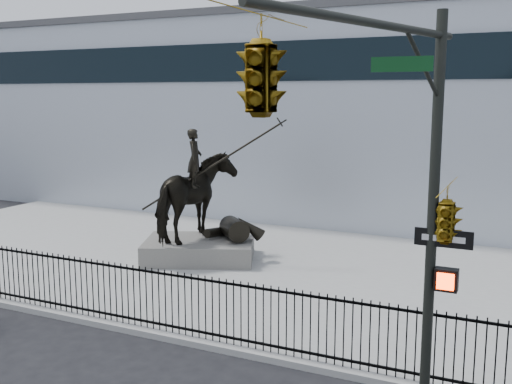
% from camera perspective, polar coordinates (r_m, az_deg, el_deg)
% --- Properties ---
extents(ground, '(120.00, 120.00, 0.00)m').
position_cam_1_polar(ground, '(14.27, -14.46, -14.42)').
color(ground, black).
rests_on(ground, ground).
extents(plaza, '(30.00, 12.00, 0.15)m').
position_cam_1_polar(plaza, '(19.77, -1.31, -7.15)').
color(plaza, gray).
rests_on(plaza, ground).
extents(building, '(44.00, 14.00, 9.00)m').
position_cam_1_polar(building, '(31.15, 9.54, 7.01)').
color(building, silver).
rests_on(building, ground).
extents(picket_fence, '(22.10, 0.10, 1.50)m').
position_cam_1_polar(picket_fence, '(14.85, -11.48, -9.62)').
color(picket_fence, black).
rests_on(picket_fence, plaza).
extents(statue_plinth, '(4.30, 3.70, 0.68)m').
position_cam_1_polar(statue_plinth, '(20.39, -5.41, -5.47)').
color(statue_plinth, '#605C58').
rests_on(statue_plinth, plaza).
extents(equestrian_statue, '(4.28, 3.59, 3.92)m').
position_cam_1_polar(equestrian_statue, '(20.01, -5.29, -0.60)').
color(equestrian_statue, black).
rests_on(equestrian_statue, statue_plinth).
extents(traffic_signal_right, '(2.17, 6.86, 7.00)m').
position_cam_1_polar(traffic_signal_right, '(8.24, 10.74, 3.44)').
color(traffic_signal_right, black).
rests_on(traffic_signal_right, ground).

